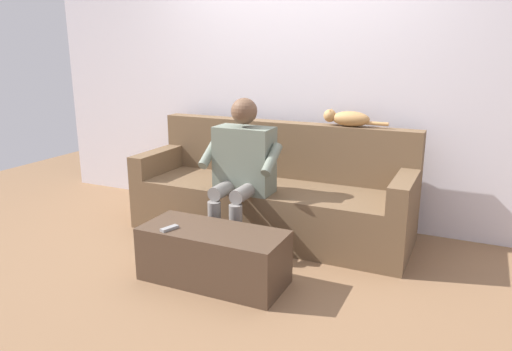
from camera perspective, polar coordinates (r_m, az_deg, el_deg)
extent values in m
plane|color=#846042|center=(3.63, -2.75, -10.42)|extent=(8.00, 8.00, 0.00)
cube|color=silver|center=(4.43, 4.69, 11.52)|extent=(5.29, 0.06, 2.59)
cube|color=brown|center=(4.05, 1.17, -4.32)|extent=(2.04, 0.62, 0.44)
cube|color=brown|center=(4.32, 3.27, 0.27)|extent=(2.34, 0.16, 0.92)
cube|color=brown|center=(3.74, 16.77, -5.03)|extent=(0.15, 0.62, 0.64)
cube|color=brown|center=(4.55, -11.53, -1.11)|extent=(0.15, 0.62, 0.64)
cube|color=#4C3828|center=(3.33, -5.04, -9.37)|extent=(0.99, 0.43, 0.37)
cube|color=slate|center=(3.79, -1.37, 1.87)|extent=(0.46, 0.23, 0.52)
sphere|color=brown|center=(3.72, -1.41, 7.59)|extent=(0.20, 0.20, 0.20)
cylinder|color=gray|center=(3.66, -1.24, -1.93)|extent=(0.11, 0.33, 0.11)
cylinder|color=gray|center=(3.74, -3.72, -1.59)|extent=(0.11, 0.33, 0.11)
cylinder|color=gray|center=(3.61, -2.39, -6.79)|extent=(0.10, 0.10, 0.44)
cylinder|color=gray|center=(3.69, -4.89, -6.33)|extent=(0.10, 0.10, 0.44)
cylinder|color=slate|center=(3.60, 1.87, 1.90)|extent=(0.08, 0.27, 0.22)
cylinder|color=slate|center=(3.83, -5.48, 2.65)|extent=(0.08, 0.27, 0.22)
ellipsoid|color=#B7844C|center=(4.04, 11.10, 6.57)|extent=(0.31, 0.14, 0.12)
sphere|color=#B7844C|center=(4.08, 8.70, 6.99)|extent=(0.11, 0.11, 0.11)
cone|color=#B7844C|center=(4.10, 8.90, 7.61)|extent=(0.04, 0.04, 0.03)
cone|color=#B7844C|center=(4.05, 8.69, 7.53)|extent=(0.04, 0.04, 0.03)
cylinder|color=#B7844C|center=(4.00, 14.09, 5.95)|extent=(0.18, 0.03, 0.03)
cube|color=gray|center=(3.30, -10.16, -6.14)|extent=(0.08, 0.13, 0.02)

